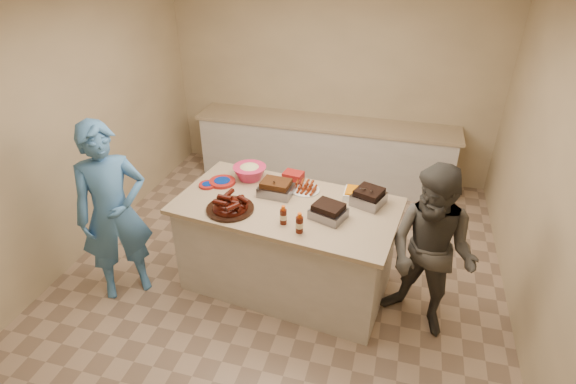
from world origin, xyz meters
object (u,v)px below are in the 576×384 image
(bbq_bottle_b, at_px, (299,232))
(roasting_pan, at_px, (368,204))
(island, at_px, (287,283))
(bbq_bottle_a, at_px, (283,223))
(rib_platter, at_px, (230,210))
(mustard_bottle, at_px, (281,189))
(coleslaw_bowl, at_px, (250,178))
(guest_blue, at_px, (131,287))
(plastic_cup, at_px, (244,174))
(guest_gray, at_px, (417,322))

(bbq_bottle_b, bearing_deg, roasting_pan, 50.12)
(island, height_order, bbq_bottle_b, bbq_bottle_b)
(bbq_bottle_a, bearing_deg, roasting_pan, 37.69)
(rib_platter, bearing_deg, mustard_bottle, 55.48)
(bbq_bottle_b, distance_m, mustard_bottle, 0.75)
(coleslaw_bowl, distance_m, bbq_bottle_a, 0.88)
(coleslaw_bowl, distance_m, bbq_bottle_b, 1.06)
(bbq_bottle_b, distance_m, guest_blue, 2.00)
(rib_platter, relative_size, plastic_cup, 3.97)
(rib_platter, relative_size, roasting_pan, 1.64)
(mustard_bottle, xyz_separation_m, guest_gray, (1.44, -0.46, -0.97))
(mustard_bottle, distance_m, guest_gray, 1.80)
(rib_platter, bearing_deg, guest_gray, 1.20)
(rib_platter, height_order, guest_blue, rib_platter)
(roasting_pan, xyz_separation_m, guest_blue, (-2.26, -0.68, -0.97))
(guest_blue, bearing_deg, bbq_bottle_a, -34.92)
(rib_platter, distance_m, bbq_bottle_b, 0.71)
(roasting_pan, distance_m, mustard_bottle, 0.86)
(island, bearing_deg, coleslaw_bowl, 149.88)
(coleslaw_bowl, distance_m, plastic_cup, 0.11)
(island, bearing_deg, guest_gray, -1.31)
(guest_gray, bearing_deg, guest_blue, -147.23)
(guest_blue, xyz_separation_m, guest_gray, (2.85, 0.28, 0.00))
(bbq_bottle_a, height_order, plastic_cup, bbq_bottle_a)
(island, bearing_deg, plastic_cup, 149.89)
(guest_blue, bearing_deg, roasting_pan, -24.02)
(rib_platter, xyz_separation_m, bbq_bottle_a, (0.53, -0.08, 0.00))
(plastic_cup, xyz_separation_m, guest_gray, (1.90, -0.64, -0.97))
(rib_platter, height_order, bbq_bottle_a, bbq_bottle_a)
(island, height_order, coleslaw_bowl, coleslaw_bowl)
(rib_platter, bearing_deg, bbq_bottle_a, -9.02)
(guest_gray, bearing_deg, rib_platter, -151.73)
(rib_platter, height_order, guest_gray, rib_platter)
(roasting_pan, distance_m, coleslaw_bowl, 1.23)
(roasting_pan, xyz_separation_m, plastic_cup, (-1.31, 0.24, 0.00))
(roasting_pan, relative_size, guest_blue, 0.15)
(plastic_cup, bearing_deg, mustard_bottle, -21.71)
(bbq_bottle_a, relative_size, guest_gray, 0.11)
(bbq_bottle_a, bearing_deg, island, 100.58)
(bbq_bottle_a, relative_size, plastic_cup, 1.62)
(roasting_pan, bearing_deg, bbq_bottle_a, -122.38)
(island, distance_m, rib_platter, 1.10)
(coleslaw_bowl, height_order, guest_gray, coleslaw_bowl)
(roasting_pan, distance_m, plastic_cup, 1.34)
(roasting_pan, bearing_deg, guest_gray, -14.01)
(rib_platter, bearing_deg, bbq_bottle_b, -13.86)
(guest_blue, bearing_deg, coleslaw_bowl, -1.33)
(rib_platter, height_order, plastic_cup, rib_platter)
(rib_platter, height_order, bbq_bottle_b, bbq_bottle_b)
(island, height_order, bbq_bottle_a, bbq_bottle_a)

